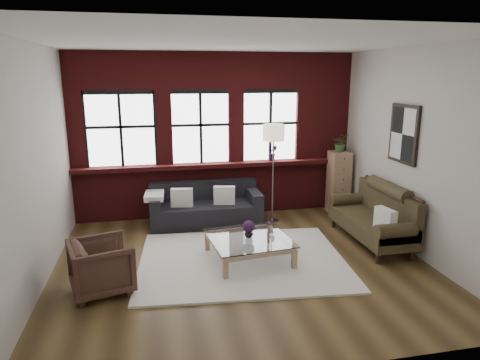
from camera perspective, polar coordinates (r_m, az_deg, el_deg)
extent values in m
plane|color=#47331A|center=(6.58, 0.21, -11.06)|extent=(5.50, 5.50, 0.00)
plane|color=white|center=(5.98, 0.24, 17.95)|extent=(5.50, 5.50, 0.00)
plane|color=beige|center=(8.51, -3.28, 5.93)|extent=(5.50, 0.00, 5.50)
plane|color=beige|center=(3.75, 8.18, -4.54)|extent=(5.50, 0.00, 5.50)
plane|color=beige|center=(6.14, -25.75, 1.46)|extent=(0.00, 5.00, 5.00)
plane|color=beige|center=(7.17, 22.32, 3.40)|extent=(0.00, 5.00, 5.00)
cube|color=maroon|center=(8.46, -3.07, 2.03)|extent=(5.50, 0.30, 0.08)
cube|color=silver|center=(6.65, 0.28, -10.64)|extent=(3.30, 2.70, 0.03)
cube|color=white|center=(7.97, -7.76, -2.33)|extent=(0.42, 0.20, 0.34)
cube|color=white|center=(8.05, -2.10, -2.03)|extent=(0.42, 0.22, 0.34)
cube|color=white|center=(6.97, 18.79, -5.00)|extent=(0.20, 0.40, 0.34)
imported|color=#442A22|center=(5.95, -17.96, -10.91)|extent=(0.94, 0.93, 0.70)
imported|color=#B2B2B2|center=(6.50, 1.17, -7.10)|extent=(0.17, 0.17, 0.14)
sphere|color=#3E1848|center=(6.47, 1.18, -6.22)|extent=(0.18, 0.18, 0.18)
cube|color=#A47959|center=(8.98, 13.01, -0.28)|extent=(0.39, 0.39, 1.26)
imported|color=#2D5923|center=(8.83, 13.30, 4.86)|extent=(0.40, 0.38, 0.37)
imported|color=#3E1848|center=(8.63, 4.39, 3.62)|extent=(0.19, 0.16, 0.33)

